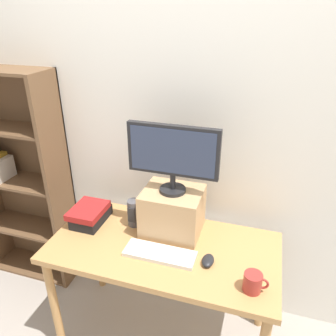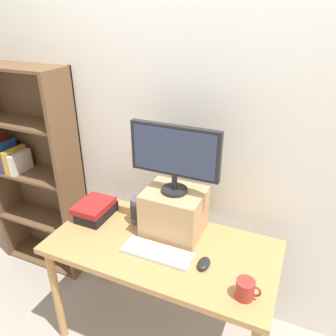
{
  "view_description": "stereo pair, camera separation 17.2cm",
  "coord_description": "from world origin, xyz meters",
  "px_view_note": "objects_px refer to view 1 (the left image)",
  "views": [
    {
      "loc": [
        0.48,
        -1.41,
        1.99
      ],
      "look_at": [
        0.01,
        0.06,
        1.23
      ],
      "focal_mm": 35.0,
      "sensor_mm": 36.0,
      "label": 1
    },
    {
      "loc": [
        0.64,
        -1.35,
        1.99
      ],
      "look_at": [
        0.01,
        0.06,
        1.23
      ],
      "focal_mm": 35.0,
      "sensor_mm": 36.0,
      "label": 2
    }
  ],
  "objects_px": {
    "bookshelf_unit": "(18,178)",
    "keyboard": "(160,253)",
    "computer_mouse": "(208,261)",
    "desk_speaker": "(134,213)",
    "desk": "(163,257)",
    "coffee_mug": "(253,282)",
    "riser_box": "(173,211)",
    "book_stack": "(90,214)",
    "computer_monitor": "(173,154)"
  },
  "relations": [
    {
      "from": "bookshelf_unit",
      "to": "keyboard",
      "type": "height_order",
      "value": "bookshelf_unit"
    },
    {
      "from": "computer_mouse",
      "to": "desk_speaker",
      "type": "relative_size",
      "value": 0.6
    },
    {
      "from": "desk",
      "to": "keyboard",
      "type": "relative_size",
      "value": 3.31
    },
    {
      "from": "coffee_mug",
      "to": "keyboard",
      "type": "bearing_deg",
      "value": 168.77
    },
    {
      "from": "bookshelf_unit",
      "to": "desk_speaker",
      "type": "distance_m",
      "value": 1.03
    },
    {
      "from": "riser_box",
      "to": "desk_speaker",
      "type": "bearing_deg",
      "value": -176.49
    },
    {
      "from": "book_stack",
      "to": "desk",
      "type": "bearing_deg",
      "value": -9.29
    },
    {
      "from": "book_stack",
      "to": "desk_speaker",
      "type": "distance_m",
      "value": 0.29
    },
    {
      "from": "desk",
      "to": "bookshelf_unit",
      "type": "xyz_separation_m",
      "value": [
        -1.25,
        0.32,
        0.17
      ]
    },
    {
      "from": "keyboard",
      "to": "coffee_mug",
      "type": "height_order",
      "value": "coffee_mug"
    },
    {
      "from": "riser_box",
      "to": "keyboard",
      "type": "distance_m",
      "value": 0.27
    },
    {
      "from": "riser_box",
      "to": "keyboard",
      "type": "xyz_separation_m",
      "value": [
        -0.0,
        -0.24,
        -0.13
      ]
    },
    {
      "from": "riser_box",
      "to": "computer_mouse",
      "type": "distance_m",
      "value": 0.36
    },
    {
      "from": "book_stack",
      "to": "computer_monitor",
      "type": "bearing_deg",
      "value": 7.14
    },
    {
      "from": "computer_mouse",
      "to": "book_stack",
      "type": "relative_size",
      "value": 0.39
    },
    {
      "from": "desk",
      "to": "coffee_mug",
      "type": "bearing_deg",
      "value": -19.86
    },
    {
      "from": "computer_monitor",
      "to": "keyboard",
      "type": "height_order",
      "value": "computer_monitor"
    },
    {
      "from": "computer_monitor",
      "to": "book_stack",
      "type": "relative_size",
      "value": 1.96
    },
    {
      "from": "riser_box",
      "to": "computer_monitor",
      "type": "distance_m",
      "value": 0.37
    },
    {
      "from": "riser_box",
      "to": "keyboard",
      "type": "bearing_deg",
      "value": -90.28
    },
    {
      "from": "bookshelf_unit",
      "to": "keyboard",
      "type": "distance_m",
      "value": 1.32
    },
    {
      "from": "riser_box",
      "to": "book_stack",
      "type": "bearing_deg",
      "value": -172.7
    },
    {
      "from": "bookshelf_unit",
      "to": "keyboard",
      "type": "relative_size",
      "value": 4.16
    },
    {
      "from": "desk",
      "to": "desk_speaker",
      "type": "distance_m",
      "value": 0.32
    },
    {
      "from": "riser_box",
      "to": "coffee_mug",
      "type": "relative_size",
      "value": 2.83
    },
    {
      "from": "keyboard",
      "to": "book_stack",
      "type": "bearing_deg",
      "value": 162.01
    },
    {
      "from": "desk_speaker",
      "to": "desk",
      "type": "bearing_deg",
      "value": -30.17
    },
    {
      "from": "riser_box",
      "to": "computer_monitor",
      "type": "relative_size",
      "value": 0.67
    },
    {
      "from": "riser_box",
      "to": "computer_monitor",
      "type": "height_order",
      "value": "computer_monitor"
    },
    {
      "from": "coffee_mug",
      "to": "desk_speaker",
      "type": "bearing_deg",
      "value": 156.74
    },
    {
      "from": "desk",
      "to": "coffee_mug",
      "type": "height_order",
      "value": "coffee_mug"
    },
    {
      "from": "keyboard",
      "to": "coffee_mug",
      "type": "bearing_deg",
      "value": -11.23
    },
    {
      "from": "keyboard",
      "to": "desk_speaker",
      "type": "height_order",
      "value": "desk_speaker"
    },
    {
      "from": "bookshelf_unit",
      "to": "keyboard",
      "type": "bearing_deg",
      "value": -17.69
    },
    {
      "from": "computer_mouse",
      "to": "book_stack",
      "type": "height_order",
      "value": "book_stack"
    },
    {
      "from": "bookshelf_unit",
      "to": "riser_box",
      "type": "height_order",
      "value": "bookshelf_unit"
    },
    {
      "from": "keyboard",
      "to": "book_stack",
      "type": "distance_m",
      "value": 0.55
    },
    {
      "from": "desk",
      "to": "coffee_mug",
      "type": "relative_size",
      "value": 10.79
    },
    {
      "from": "desk",
      "to": "keyboard",
      "type": "height_order",
      "value": "keyboard"
    },
    {
      "from": "bookshelf_unit",
      "to": "book_stack",
      "type": "height_order",
      "value": "bookshelf_unit"
    },
    {
      "from": "coffee_mug",
      "to": "desk_speaker",
      "type": "xyz_separation_m",
      "value": [
        -0.75,
        0.32,
        0.04
      ]
    },
    {
      "from": "coffee_mug",
      "to": "bookshelf_unit",
      "type": "bearing_deg",
      "value": 164.12
    },
    {
      "from": "computer_monitor",
      "to": "book_stack",
      "type": "height_order",
      "value": "computer_monitor"
    },
    {
      "from": "computer_mouse",
      "to": "computer_monitor",
      "type": "bearing_deg",
      "value": 140.48
    },
    {
      "from": "keyboard",
      "to": "riser_box",
      "type": "bearing_deg",
      "value": 89.72
    },
    {
      "from": "computer_mouse",
      "to": "desk_speaker",
      "type": "xyz_separation_m",
      "value": [
        -0.51,
        0.2,
        0.07
      ]
    },
    {
      "from": "book_stack",
      "to": "desk_speaker",
      "type": "bearing_deg",
      "value": 10.59
    },
    {
      "from": "bookshelf_unit",
      "to": "coffee_mug",
      "type": "height_order",
      "value": "bookshelf_unit"
    },
    {
      "from": "desk",
      "to": "coffee_mug",
      "type": "xyz_separation_m",
      "value": [
        0.52,
        -0.19,
        0.14
      ]
    },
    {
      "from": "desk",
      "to": "book_stack",
      "type": "height_order",
      "value": "book_stack"
    }
  ]
}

